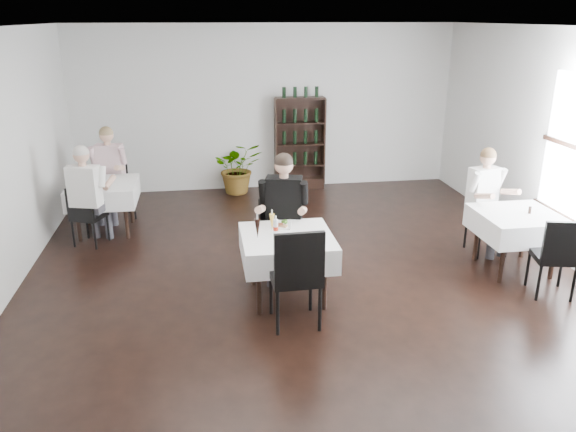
# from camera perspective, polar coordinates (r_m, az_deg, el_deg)

# --- Properties ---
(room_shell) EXTENTS (9.00, 9.00, 9.00)m
(room_shell) POSITION_cam_1_polar(r_m,az_deg,el_deg) (6.18, 2.66, 4.49)
(room_shell) COLOR black
(room_shell) RESTS_ON ground
(wine_shelf) EXTENTS (0.90, 0.28, 1.75)m
(wine_shelf) POSITION_cam_1_polar(r_m,az_deg,el_deg) (10.56, 1.21, 7.28)
(wine_shelf) COLOR black
(wine_shelf) RESTS_ON ground
(main_table) EXTENTS (1.03, 1.03, 0.77)m
(main_table) POSITION_cam_1_polar(r_m,az_deg,el_deg) (6.42, -0.09, -3.21)
(main_table) COLOR black
(main_table) RESTS_ON ground
(left_table) EXTENTS (0.98, 0.98, 0.77)m
(left_table) POSITION_cam_1_polar(r_m,az_deg,el_deg) (8.84, -18.24, 2.27)
(left_table) COLOR black
(left_table) RESTS_ON ground
(right_table) EXTENTS (0.98, 0.98, 0.77)m
(right_table) POSITION_cam_1_polar(r_m,az_deg,el_deg) (7.69, 22.23, -0.79)
(right_table) COLOR black
(right_table) RESTS_ON ground
(potted_tree) EXTENTS (0.93, 0.82, 0.96)m
(potted_tree) POSITION_cam_1_polar(r_m,az_deg,el_deg) (10.40, -5.09, 4.93)
(potted_tree) COLOR #23571E
(potted_tree) RESTS_ON ground
(main_chair_far) EXTENTS (0.58, 0.58, 0.99)m
(main_chair_far) POSITION_cam_1_polar(r_m,az_deg,el_deg) (7.03, -0.80, -1.59)
(main_chair_far) COLOR black
(main_chair_far) RESTS_ON ground
(main_chair_near) EXTENTS (0.53, 0.53, 1.12)m
(main_chair_near) POSITION_cam_1_polar(r_m,az_deg,el_deg) (5.79, 0.88, -5.67)
(main_chair_near) COLOR black
(main_chair_near) RESTS_ON ground
(left_chair_far) EXTENTS (0.54, 0.54, 0.91)m
(left_chair_far) POSITION_cam_1_polar(r_m,az_deg,el_deg) (9.49, -16.92, 2.94)
(left_chair_far) COLOR black
(left_chair_far) RESTS_ON ground
(left_chair_near) EXTENTS (0.52, 0.53, 0.88)m
(left_chair_near) POSITION_cam_1_polar(r_m,az_deg,el_deg) (8.40, -19.89, 0.32)
(left_chair_near) COLOR black
(left_chair_near) RESTS_ON ground
(right_chair_far) EXTENTS (0.47, 0.47, 1.02)m
(right_chair_far) POSITION_cam_1_polar(r_m,az_deg,el_deg) (8.20, 19.47, 0.51)
(right_chair_far) COLOR black
(right_chair_far) RESTS_ON ground
(right_chair_near) EXTENTS (0.54, 0.54, 0.98)m
(right_chair_near) POSITION_cam_1_polar(r_m,az_deg,el_deg) (7.13, 25.67, -3.37)
(right_chair_near) COLOR black
(right_chair_near) RESTS_ON ground
(diner_main) EXTENTS (0.66, 0.70, 1.58)m
(diner_main) POSITION_cam_1_polar(r_m,az_deg,el_deg) (6.83, -0.49, 0.88)
(diner_main) COLOR #3D3C43
(diner_main) RESTS_ON ground
(diner_left_far) EXTENTS (0.61, 0.63, 1.50)m
(diner_left_far) POSITION_cam_1_polar(r_m,az_deg,el_deg) (9.31, -17.80, 4.78)
(diner_left_far) COLOR #3D3C43
(diner_left_far) RESTS_ON ground
(diner_left_near) EXTENTS (0.62, 0.66, 1.49)m
(diner_left_near) POSITION_cam_1_polar(r_m,az_deg,el_deg) (8.28, -19.67, 2.71)
(diner_left_near) COLOR #3D3C43
(diner_left_near) RESTS_ON ground
(diner_right_far) EXTENTS (0.61, 0.65, 1.45)m
(diner_right_far) POSITION_cam_1_polar(r_m,az_deg,el_deg) (8.12, 19.61, 2.26)
(diner_right_far) COLOR #3D3C43
(diner_right_far) RESTS_ON ground
(plate_far) EXTENTS (0.27, 0.27, 0.07)m
(plate_far) POSITION_cam_1_polar(r_m,az_deg,el_deg) (6.62, -0.64, -0.93)
(plate_far) COLOR white
(plate_far) RESTS_ON main_table
(plate_near) EXTENTS (0.27, 0.27, 0.07)m
(plate_near) POSITION_cam_1_polar(r_m,az_deg,el_deg) (6.15, 0.73, -2.57)
(plate_near) COLOR white
(plate_near) RESTS_ON main_table
(pilsner_dark) EXTENTS (0.07, 0.07, 0.29)m
(pilsner_dark) POSITION_cam_1_polar(r_m,az_deg,el_deg) (6.24, -3.12, -1.27)
(pilsner_dark) COLOR black
(pilsner_dark) RESTS_ON main_table
(pilsner_lager) EXTENTS (0.06, 0.06, 0.26)m
(pilsner_lager) POSITION_cam_1_polar(r_m,az_deg,el_deg) (6.44, -1.63, -0.67)
(pilsner_lager) COLOR gold
(pilsner_lager) RESTS_ON main_table
(coke_bottle) EXTENTS (0.06, 0.06, 0.23)m
(coke_bottle) POSITION_cam_1_polar(r_m,az_deg,el_deg) (6.34, -1.26, -1.16)
(coke_bottle) COLOR silver
(coke_bottle) RESTS_ON main_table
(napkin_cutlery) EXTENTS (0.17, 0.19, 0.02)m
(napkin_cutlery) POSITION_cam_1_polar(r_m,az_deg,el_deg) (6.24, 2.28, -2.38)
(napkin_cutlery) COLOR black
(napkin_cutlery) RESTS_ON main_table
(pepper_mill) EXTENTS (0.04, 0.04, 0.09)m
(pepper_mill) POSITION_cam_1_polar(r_m,az_deg,el_deg) (7.67, 23.36, 0.56)
(pepper_mill) COLOR black
(pepper_mill) RESTS_ON right_table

